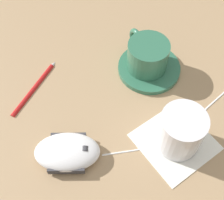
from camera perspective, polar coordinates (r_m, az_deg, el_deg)
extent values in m
plane|color=#9E7F5B|center=(0.57, 2.83, -2.09)|extent=(3.00, 3.00, 0.00)
cylinder|color=#2D664C|center=(0.62, 6.78, 5.82)|extent=(0.12, 0.12, 0.01)
cylinder|color=#2D664C|center=(0.60, 6.55, 8.04)|extent=(0.08, 0.08, 0.06)
torus|color=#2D664C|center=(0.62, 4.47, 10.99)|extent=(0.05, 0.02, 0.04)
ellipsoid|color=silver|center=(0.52, -8.19, -9.36)|extent=(0.12, 0.13, 0.03)
cylinder|color=#38383D|center=(0.51, -4.96, -9.02)|extent=(0.01, 0.01, 0.01)
cube|color=#38383D|center=(0.54, -7.92, -6.45)|extent=(0.04, 0.05, 0.01)
cube|color=#38383D|center=(0.51, -8.37, -12.76)|extent=(0.04, 0.05, 0.01)
cylinder|color=white|center=(0.53, 1.29, -9.55)|extent=(0.03, 0.05, 0.00)
cylinder|color=white|center=(0.54, 7.05, -8.44)|extent=(0.03, 0.05, 0.00)
cylinder|color=white|center=(0.55, 12.14, -6.46)|extent=(0.02, 0.05, 0.00)
cylinder|color=white|center=(0.58, 15.68, -3.27)|extent=(0.01, 0.05, 0.00)
cylinder|color=white|center=(0.61, 18.48, 0.04)|extent=(0.01, 0.05, 0.00)
sphere|color=white|center=(0.53, -1.69, -9.97)|extent=(0.00, 0.00, 0.00)
sphere|color=white|center=(0.53, 4.23, -9.11)|extent=(0.00, 0.00, 0.00)
sphere|color=white|center=(0.54, 9.81, -7.77)|extent=(0.00, 0.00, 0.00)
sphere|color=white|center=(0.57, 14.37, -5.20)|extent=(0.00, 0.00, 0.00)
sphere|color=white|center=(0.59, 16.92, -1.43)|extent=(0.00, 0.00, 0.00)
cube|color=silver|center=(0.55, 11.44, -7.44)|extent=(0.13, 0.13, 0.00)
cylinder|color=silver|center=(0.51, 12.45, -5.56)|extent=(0.07, 0.07, 0.08)
cylinder|color=#B21919|center=(0.61, -14.28, 2.04)|extent=(0.05, 0.13, 0.01)
cone|color=silver|center=(0.64, -10.67, 6.78)|extent=(0.01, 0.01, 0.01)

